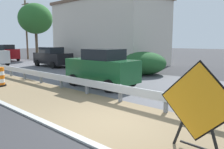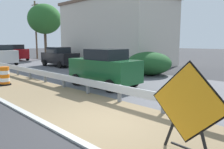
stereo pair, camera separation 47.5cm
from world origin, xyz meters
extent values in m
plane|color=#333335|center=(0.00, 0.00, 0.00)|extent=(160.00, 160.00, 0.00)
cube|color=#7F6B4C|center=(0.53, 0.00, 0.00)|extent=(3.46, 120.00, 0.01)
cube|color=#56565B|center=(6.13, 0.00, 0.00)|extent=(7.75, 120.00, 0.00)
cube|color=#ADADA8|center=(-1.30, 0.00, 0.00)|extent=(0.20, 120.00, 0.11)
cube|color=silver|center=(2.01, 3.35, 0.55)|extent=(0.08, 51.37, 0.32)
cube|color=slate|center=(2.09, -0.76, 0.35)|extent=(0.12, 0.12, 0.70)
cube|color=slate|center=(2.09, 1.29, 0.35)|extent=(0.12, 0.12, 0.70)
cube|color=slate|center=(2.09, 3.35, 0.35)|extent=(0.12, 0.12, 0.70)
cube|color=slate|center=(2.09, 5.40, 0.35)|extent=(0.12, 0.12, 0.70)
cube|color=slate|center=(2.09, 7.46, 0.35)|extent=(0.12, 0.12, 0.70)
cube|color=slate|center=(2.09, 9.51, 0.35)|extent=(0.12, 0.12, 0.70)
cube|color=slate|center=(2.09, 11.57, 0.35)|extent=(0.12, 0.12, 0.70)
cube|color=slate|center=(2.09, 13.62, 0.35)|extent=(0.12, 0.12, 0.70)
cube|color=black|center=(0.03, -2.96, 0.52)|extent=(0.07, 0.39, 1.06)
cube|color=black|center=(0.06, -2.26, 0.52)|extent=(0.07, 0.39, 1.06)
cube|color=black|center=(0.05, -2.61, 0.12)|extent=(0.07, 0.72, 0.04)
cube|color=orange|center=(0.03, -2.61, 1.14)|extent=(0.10, 1.70, 1.70)
cube|color=black|center=(0.05, -2.61, 1.14)|extent=(0.09, 1.80, 1.80)
cylinder|color=orange|center=(3.34, 3.92, 0.11)|extent=(0.56, 0.56, 0.22)
cylinder|color=white|center=(3.34, 3.92, 0.33)|extent=(0.56, 0.56, 0.22)
cylinder|color=orange|center=(3.34, 3.92, 0.55)|extent=(0.56, 0.56, 0.22)
cylinder|color=white|center=(3.34, 3.92, 0.77)|extent=(0.56, 0.56, 0.22)
cylinder|color=orange|center=(3.34, 3.92, 0.99)|extent=(0.56, 0.56, 0.22)
cylinder|color=black|center=(3.34, 3.92, 0.04)|extent=(0.71, 0.71, 0.08)
cylinder|color=orange|center=(0.05, 8.29, 0.10)|extent=(0.53, 0.53, 0.21)
cylinder|color=white|center=(0.05, 8.29, 0.31)|extent=(0.53, 0.53, 0.21)
cylinder|color=black|center=(0.05, 8.29, 0.04)|extent=(0.66, 0.66, 0.08)
cylinder|color=black|center=(4.84, 18.89, 0.32)|extent=(0.23, 0.64, 0.64)
cube|color=#195128|center=(3.82, 4.10, 0.90)|extent=(1.89, 4.07, 1.17)
cube|color=black|center=(3.82, 3.94, 1.77)|extent=(1.66, 1.89, 0.56)
cylinder|color=black|center=(2.89, 5.41, 0.32)|extent=(0.24, 0.65, 0.64)
cylinder|color=black|center=(4.68, 5.45, 0.32)|extent=(0.24, 0.65, 0.64)
cylinder|color=black|center=(2.95, 2.75, 0.32)|extent=(0.24, 0.65, 0.64)
cylinder|color=black|center=(4.74, 2.79, 0.32)|extent=(0.24, 0.65, 0.64)
cube|color=black|center=(7.54, 14.72, 0.84)|extent=(1.85, 4.45, 1.04)
cube|color=black|center=(7.55, 14.90, 1.64)|extent=(1.64, 2.06, 0.56)
cylinder|color=black|center=(8.42, 13.25, 0.32)|extent=(0.23, 0.64, 0.64)
cylinder|color=black|center=(6.63, 13.27, 0.32)|extent=(0.23, 0.64, 0.64)
cylinder|color=black|center=(8.46, 16.17, 0.32)|extent=(0.23, 0.64, 0.64)
cylinder|color=black|center=(6.67, 16.20, 0.32)|extent=(0.23, 0.64, 0.64)
cube|color=maroon|center=(7.44, 25.26, 0.93)|extent=(1.80, 4.20, 1.22)
cube|color=black|center=(7.44, 25.43, 1.82)|extent=(1.58, 1.95, 0.56)
cylinder|color=black|center=(8.26, 23.87, 0.32)|extent=(0.23, 0.64, 0.64)
cylinder|color=black|center=(6.55, 23.91, 0.32)|extent=(0.23, 0.64, 0.64)
cylinder|color=black|center=(8.32, 26.62, 0.32)|extent=(0.23, 0.64, 0.64)
cube|color=beige|center=(13.01, 12.17, 3.24)|extent=(6.54, 11.48, 6.48)
cube|color=brown|center=(13.01, 12.17, 6.63)|extent=(6.80, 11.94, 0.30)
cylinder|color=brown|center=(10.26, 11.63, 4.03)|extent=(0.24, 0.24, 8.06)
cylinder|color=brown|center=(10.74, 26.14, 4.10)|extent=(0.24, 0.24, 8.20)
cube|color=brown|center=(10.74, 26.14, 7.70)|extent=(0.12, 1.80, 0.10)
ellipsoid|color=#1E4C23|center=(9.17, 5.00, 0.85)|extent=(3.31, 3.31, 1.71)
cylinder|color=#4C3D2D|center=(10.96, 23.90, 1.88)|extent=(0.36, 0.36, 3.76)
ellipsoid|color=#286028|center=(10.96, 23.90, 5.56)|extent=(4.50, 4.50, 4.05)
camera|label=1|loc=(-4.60, -4.36, 2.40)|focal=35.42mm
camera|label=2|loc=(-4.27, -4.70, 2.40)|focal=35.42mm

